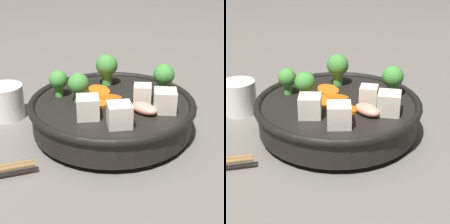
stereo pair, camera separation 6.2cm
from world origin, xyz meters
The scene contains 3 objects.
ground_plane centered at (0.00, 0.00, 0.00)m, with size 3.00×3.00×0.00m, color slate.
stirfry_bowl centered at (0.00, 0.00, 0.04)m, with size 0.27×0.27×0.11m.
tea_cup centered at (0.10, 0.17, 0.03)m, with size 0.06×0.06×0.06m.
Camera 2 is at (-0.56, 0.07, 0.31)m, focal length 60.00 mm.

